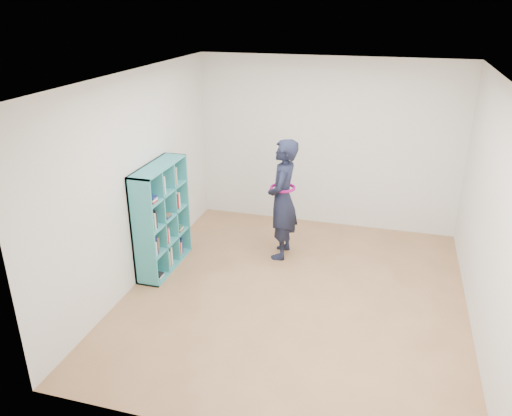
# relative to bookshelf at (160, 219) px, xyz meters

# --- Properties ---
(floor) EXTENTS (4.50, 4.50, 0.00)m
(floor) POSITION_rel_bookshelf_xyz_m (1.86, -0.23, -0.70)
(floor) COLOR olive
(floor) RESTS_ON ground
(ceiling) EXTENTS (4.50, 4.50, 0.00)m
(ceiling) POSITION_rel_bookshelf_xyz_m (1.86, -0.23, 1.90)
(ceiling) COLOR white
(ceiling) RESTS_ON wall_back
(wall_left) EXTENTS (0.02, 4.50, 2.60)m
(wall_left) POSITION_rel_bookshelf_xyz_m (-0.14, -0.23, 0.60)
(wall_left) COLOR silver
(wall_left) RESTS_ON floor
(wall_right) EXTENTS (0.02, 4.50, 2.60)m
(wall_right) POSITION_rel_bookshelf_xyz_m (3.86, -0.23, 0.60)
(wall_right) COLOR silver
(wall_right) RESTS_ON floor
(wall_back) EXTENTS (4.00, 0.02, 2.60)m
(wall_back) POSITION_rel_bookshelf_xyz_m (1.86, 2.02, 0.60)
(wall_back) COLOR silver
(wall_back) RESTS_ON floor
(wall_front) EXTENTS (4.00, 0.02, 2.60)m
(wall_front) POSITION_rel_bookshelf_xyz_m (1.86, -2.48, 0.60)
(wall_front) COLOR silver
(wall_front) RESTS_ON floor
(bookshelf) EXTENTS (0.31, 1.07, 1.43)m
(bookshelf) POSITION_rel_bookshelf_xyz_m (0.00, 0.00, 0.00)
(bookshelf) COLOR teal
(bookshelf) RESTS_ON floor
(person) EXTENTS (0.42, 0.62, 1.67)m
(person) POSITION_rel_bookshelf_xyz_m (1.46, 0.75, 0.14)
(person) COLOR black
(person) RESTS_ON floor
(smartphone) EXTENTS (0.03, 0.09, 0.12)m
(smartphone) POSITION_rel_bookshelf_xyz_m (1.30, 0.84, 0.25)
(smartphone) COLOR silver
(smartphone) RESTS_ON person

